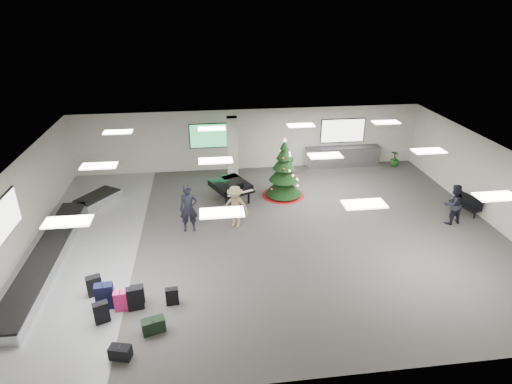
{
  "coord_description": "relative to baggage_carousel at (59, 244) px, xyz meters",
  "views": [
    {
      "loc": [
        -2.39,
        -14.27,
        8.5
      ],
      "look_at": [
        -0.42,
        1.0,
        1.36
      ],
      "focal_mm": 30.0,
      "sensor_mm": 36.0,
      "label": 1
    }
  ],
  "objects": [
    {
      "name": "traveler_bench",
      "position": [
        15.25,
        0.0,
        0.64
      ],
      "size": [
        0.93,
        0.79,
        1.7
      ],
      "primitive_type": "imported",
      "rotation": [
        0.0,
        0.0,
        3.33
      ],
      "color": "black",
      "rests_on": "ground"
    },
    {
      "name": "grand_piano",
      "position": [
        6.56,
        3.16,
        0.54
      ],
      "size": [
        2.04,
        2.26,
        1.05
      ],
      "rotation": [
        0.0,
        0.0,
        0.42
      ],
      "color": "black",
      "rests_on": "ground"
    },
    {
      "name": "suitcase_8",
      "position": [
        1.87,
        -2.89,
        0.12
      ],
      "size": [
        0.51,
        0.4,
        0.68
      ],
      "rotation": [
        0.0,
        0.0,
        0.37
      ],
      "color": "black",
      "rests_on": "ground"
    },
    {
      "name": "pink_suitcase",
      "position": [
        2.8,
        -3.73,
        0.1
      ],
      "size": [
        0.42,
        0.27,
        0.65
      ],
      "rotation": [
        0.0,
        0.0,
        0.1
      ],
      "color": "#EA1E6E",
      "rests_on": "ground"
    },
    {
      "name": "christmas_tree",
      "position": [
        8.99,
        3.46,
        0.75
      ],
      "size": [
        1.97,
        1.97,
        2.81
      ],
      "color": "maroon",
      "rests_on": "ground"
    },
    {
      "name": "room_envelope",
      "position": [
        7.46,
        0.75,
        2.12
      ],
      "size": [
        18.02,
        14.02,
        3.21
      ],
      "color": "#B4B1A5",
      "rests_on": "ground"
    },
    {
      "name": "bench",
      "position": [
        16.38,
        0.7,
        0.26
      ],
      "size": [
        0.85,
        1.38,
        0.83
      ],
      "rotation": [
        0.0,
        0.0,
        0.33
      ],
      "color": "black",
      "rests_on": "ground"
    },
    {
      "name": "green_duffel",
      "position": [
        3.81,
        -4.77,
        -0.01
      ],
      "size": [
        0.68,
        0.47,
        0.43
      ],
      "rotation": [
        0.0,
        0.0,
        0.29
      ],
      "color": "black",
      "rests_on": "ground"
    },
    {
      "name": "suitcase_0",
      "position": [
        2.33,
        -4.19,
        0.11
      ],
      "size": [
        0.48,
        0.37,
        0.67
      ],
      "rotation": [
        0.0,
        0.0,
        0.39
      ],
      "color": "black",
      "rests_on": "ground"
    },
    {
      "name": "suitcase_1",
      "position": [
        3.21,
        -3.72,
        0.15
      ],
      "size": [
        0.51,
        0.33,
        0.75
      ],
      "rotation": [
        0.0,
        0.0,
        0.18
      ],
      "color": "black",
      "rests_on": "ground"
    },
    {
      "name": "service_counter",
      "position": [
        12.84,
        6.73,
        0.33
      ],
      "size": [
        4.05,
        0.65,
        1.08
      ],
      "color": "silver",
      "rests_on": "ground"
    },
    {
      "name": "traveler_a",
      "position": [
        4.74,
        0.76,
        0.75
      ],
      "size": [
        0.7,
        0.46,
        1.92
      ],
      "primitive_type": "imported",
      "rotation": [
        0.0,
        0.0,
        -0.0
      ],
      "color": "black",
      "rests_on": "ground"
    },
    {
      "name": "traveler_b",
      "position": [
        6.56,
        0.87,
        0.66
      ],
      "size": [
        1.29,
        1.04,
        1.75
      ],
      "primitive_type": "imported",
      "rotation": [
        0.0,
        0.0,
        -0.41
      ],
      "color": "#937E5B",
      "rests_on": "ground"
    },
    {
      "name": "navy_suitcase",
      "position": [
        2.31,
        -3.55,
        0.19
      ],
      "size": [
        0.55,
        0.36,
        0.83
      ],
      "rotation": [
        0.0,
        0.0,
        0.1
      ],
      "color": "black",
      "rests_on": "ground"
    },
    {
      "name": "black_duffel",
      "position": [
        3.05,
        -5.62,
        -0.03
      ],
      "size": [
        0.6,
        0.43,
        0.38
      ],
      "rotation": [
        0.0,
        0.0,
        -0.26
      ],
      "color": "black",
      "rests_on": "ground"
    },
    {
      "name": "baggage_carousel",
      "position": [
        0.0,
        0.0,
        0.0
      ],
      "size": [
        2.28,
        9.71,
        0.43
      ],
      "color": "silver",
      "rests_on": "ground"
    },
    {
      "name": "potted_plant_left",
      "position": [
        9.95,
        6.48,
        0.14
      ],
      "size": [
        0.48,
        0.5,
        0.71
      ],
      "primitive_type": "imported",
      "rotation": [
        0.0,
        0.0,
        0.95
      ],
      "color": "#164114",
      "rests_on": "ground"
    },
    {
      "name": "potted_plant_right",
      "position": [
        15.67,
        6.38,
        0.22
      ],
      "size": [
        0.68,
        0.68,
        0.86
      ],
      "primitive_type": "imported",
      "rotation": [
        0.0,
        0.0,
        2.4
      ],
      "color": "#164114",
      "rests_on": "ground"
    },
    {
      "name": "suitcase_7",
      "position": [
        4.27,
        -3.65,
        0.06
      ],
      "size": [
        0.39,
        0.23,
        0.57
      ],
      "rotation": [
        0.0,
        0.0,
        0.08
      ],
      "color": "black",
      "rests_on": "ground"
    },
    {
      "name": "suitcase_3",
      "position": [
        3.24,
        -3.44,
        0.08
      ],
      "size": [
        0.42,
        0.27,
        0.6
      ],
      "rotation": [
        0.0,
        0.0,
        0.15
      ],
      "color": "black",
      "rests_on": "ground"
    },
    {
      "name": "ground",
      "position": [
        7.84,
        0.08,
        -0.21
      ],
      "size": [
        18.0,
        18.0,
        0.0
      ],
      "primitive_type": "plane",
      "color": "#3E3B39",
      "rests_on": "ground"
    }
  ]
}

